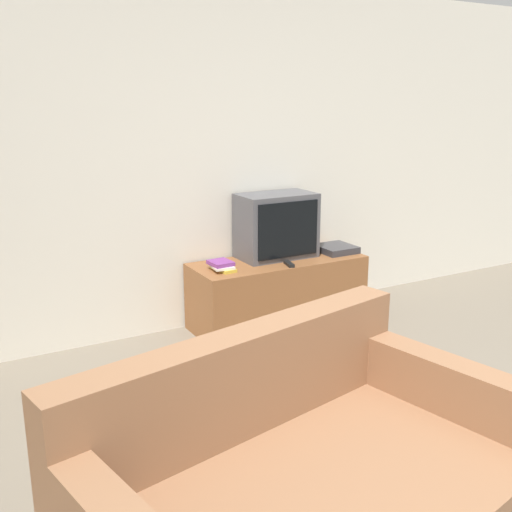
% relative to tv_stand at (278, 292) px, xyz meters
% --- Properties ---
extents(wall_back, '(9.00, 0.06, 2.60)m').
position_rel_tv_stand_xyz_m(wall_back, '(-0.68, 0.32, 1.04)').
color(wall_back, silver).
rests_on(wall_back, ground_plane).
extents(tv_stand, '(1.39, 0.53, 0.53)m').
position_rel_tv_stand_xyz_m(tv_stand, '(0.00, 0.00, 0.00)').
color(tv_stand, brown).
rests_on(tv_stand, ground_plane).
extents(television, '(0.60, 0.36, 0.51)m').
position_rel_tv_stand_xyz_m(television, '(0.03, 0.09, 0.52)').
color(television, '#4C4C51').
rests_on(television, tv_stand).
extents(couch, '(1.80, 1.30, 0.89)m').
position_rel_tv_stand_xyz_m(couch, '(-1.29, -2.34, 0.04)').
color(couch, '#8C6042').
rests_on(couch, ground_plane).
extents(book_stack, '(0.16, 0.23, 0.07)m').
position_rel_tv_stand_xyz_m(book_stack, '(-0.52, -0.05, 0.30)').
color(book_stack, gold).
rests_on(book_stack, tv_stand).
extents(remote_on_stand, '(0.07, 0.15, 0.02)m').
position_rel_tv_stand_xyz_m(remote_on_stand, '(-0.01, -0.18, 0.28)').
color(remote_on_stand, black).
rests_on(remote_on_stand, tv_stand).
extents(set_top_box, '(0.28, 0.30, 0.05)m').
position_rel_tv_stand_xyz_m(set_top_box, '(0.55, -0.02, 0.29)').
color(set_top_box, '#333338').
rests_on(set_top_box, tv_stand).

